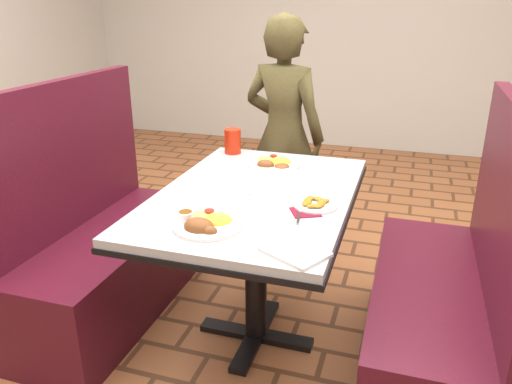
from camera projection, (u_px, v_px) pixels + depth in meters
dining_table at (256, 213)px, 2.17m from camera, size 0.81×1.21×0.75m
booth_bench_left at (105, 253)px, 2.51m from camera, size 0.47×1.20×1.17m
booth_bench_right at (440, 308)px, 2.06m from camera, size 0.47×1.20×1.17m
diner_person at (284, 136)px, 3.10m from camera, size 0.59×0.46×1.45m
near_dinner_plate at (205, 220)px, 1.79m from camera, size 0.25×0.25×0.08m
far_dinner_plate at (274, 162)px, 2.46m from camera, size 0.25×0.25×0.06m
plantain_plate at (315, 204)px, 1.98m from camera, size 0.18×0.18×0.03m
maroon_napkin at (305, 212)px, 1.93m from camera, size 0.14×0.14×0.00m
spoon_utensil at (299, 217)px, 1.87m from camera, size 0.03×0.12×0.00m
red_tumbler at (233, 141)px, 2.65m from camera, size 0.09×0.09×0.13m
paper_napkin at (295, 252)px, 1.61m from camera, size 0.24×0.22×0.01m
knife_utensil at (214, 228)px, 1.77m from camera, size 0.04×0.16×0.00m
fork_utensil at (214, 220)px, 1.83m from camera, size 0.02×0.16×0.00m
lettuce_shreds at (269, 188)px, 2.17m from camera, size 0.28×0.32×0.00m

